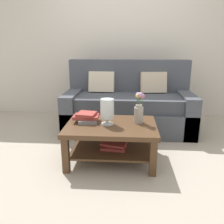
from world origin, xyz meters
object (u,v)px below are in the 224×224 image
object	(u,v)px
couch	(128,106)
coffee_table	(111,135)
glass_hurricane_vase	(107,110)
flower_pitcher	(139,110)
book_stack_main	(87,117)

from	to	relation	value
couch	coffee_table	size ratio (longest dim) A/B	1.91
couch	glass_hurricane_vase	world-z (taller)	couch
couch	coffee_table	bearing A→B (deg)	-99.95
coffee_table	flower_pitcher	xyz separation A→B (m)	(0.31, 0.08, 0.28)
coffee_table	glass_hurricane_vase	distance (m)	0.30
couch	flower_pitcher	xyz separation A→B (m)	(0.12, -1.00, 0.23)
coffee_table	flower_pitcher	size ratio (longest dim) A/B	2.80
coffee_table	book_stack_main	size ratio (longest dim) A/B	3.51
couch	coffee_table	xyz separation A→B (m)	(-0.19, -1.08, -0.05)
coffee_table	book_stack_main	bearing A→B (deg)	166.80
glass_hurricane_vase	flower_pitcher	size ratio (longest dim) A/B	0.81
book_stack_main	flower_pitcher	xyz separation A→B (m)	(0.59, 0.01, 0.10)
glass_hurricane_vase	flower_pitcher	bearing A→B (deg)	13.38
coffee_table	flower_pitcher	distance (m)	0.42
couch	flower_pitcher	bearing A→B (deg)	-83.25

